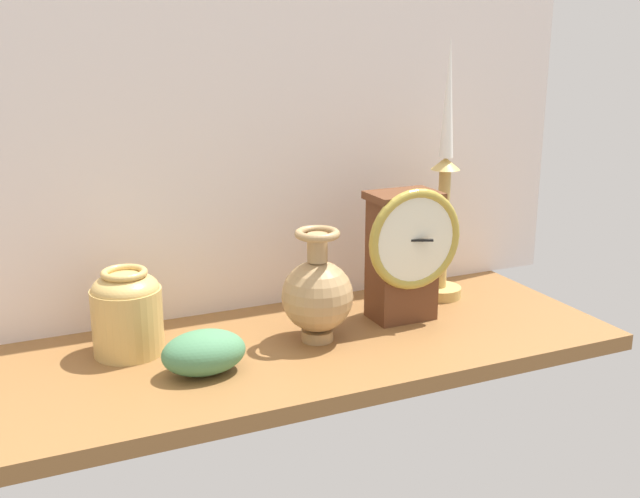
# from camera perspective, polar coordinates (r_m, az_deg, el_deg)

# --- Properties ---
(ground_plane) EXTENTS (1.00, 0.36, 0.02)m
(ground_plane) POSITION_cam_1_polar(r_m,az_deg,el_deg) (1.16, -2.77, -7.59)
(ground_plane) COLOR brown
(back_wall) EXTENTS (1.20, 0.02, 0.65)m
(back_wall) POSITION_cam_1_polar(r_m,az_deg,el_deg) (1.24, -6.20, 10.05)
(back_wall) COLOR silver
(back_wall) RESTS_ON ground_plane
(mantel_clock) EXTENTS (0.16, 0.09, 0.22)m
(mantel_clock) POSITION_cam_1_polar(r_m,az_deg,el_deg) (1.23, 6.20, -0.19)
(mantel_clock) COLOR brown
(mantel_clock) RESTS_ON ground_plane
(candlestick_tall_left) EXTENTS (0.07, 0.07, 0.43)m
(candlestick_tall_left) POSITION_cam_1_polar(r_m,az_deg,el_deg) (1.33, 8.97, 3.50)
(candlestick_tall_left) COLOR tan
(candlestick_tall_left) RESTS_ON ground_plane
(brass_vase_bulbous) EXTENTS (0.11, 0.11, 0.17)m
(brass_vase_bulbous) POSITION_cam_1_polar(r_m,az_deg,el_deg) (1.15, -0.20, -3.23)
(brass_vase_bulbous) COLOR tan
(brass_vase_bulbous) RESTS_ON ground_plane
(brass_vase_jar) EXTENTS (0.10, 0.10, 0.12)m
(brass_vase_jar) POSITION_cam_1_polar(r_m,az_deg,el_deg) (1.14, -13.83, -4.33)
(brass_vase_jar) COLOR tan
(brass_vase_jar) RESTS_ON ground_plane
(ivy_sprig) EXTENTS (0.11, 0.08, 0.06)m
(ivy_sprig) POSITION_cam_1_polar(r_m,az_deg,el_deg) (1.07, -8.42, -7.43)
(ivy_sprig) COLOR #498155
(ivy_sprig) RESTS_ON ground_plane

